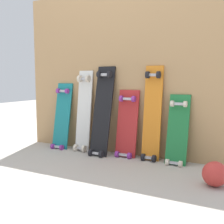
% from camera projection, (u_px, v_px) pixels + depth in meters
% --- Properties ---
extents(ground_plane, '(12.00, 12.00, 0.00)m').
position_uv_depth(ground_plane, '(115.00, 154.00, 2.93)').
color(ground_plane, '#B2AAA0').
extents(plywood_wall_panel, '(2.19, 0.04, 1.65)m').
position_uv_depth(plywood_wall_panel, '(118.00, 73.00, 2.90)').
color(plywood_wall_panel, tan).
rests_on(plywood_wall_panel, ground).
extents(skateboard_teal, '(0.20, 0.21, 0.78)m').
position_uv_depth(skateboard_teal, '(62.00, 119.00, 3.16)').
color(skateboard_teal, '#197A7F').
rests_on(skateboard_teal, ground).
extents(skateboard_white, '(0.17, 0.19, 0.91)m').
position_uv_depth(skateboard_white, '(84.00, 114.00, 3.04)').
color(skateboard_white, silver).
rests_on(skateboard_white, ground).
extents(skateboard_black, '(0.20, 0.27, 0.95)m').
position_uv_depth(skateboard_black, '(102.00, 114.00, 2.88)').
color(skateboard_black, black).
rests_on(skateboard_black, ground).
extents(skateboard_red, '(0.21, 0.18, 0.72)m').
position_uv_depth(skateboard_red, '(127.00, 127.00, 2.81)').
color(skateboard_red, '#B22626').
rests_on(skateboard_red, ground).
extents(skateboard_orange, '(0.17, 0.18, 0.95)m').
position_uv_depth(skateboard_orange, '(152.00, 116.00, 2.68)').
color(skateboard_orange, orange).
rests_on(skateboard_orange, ground).
extents(skateboard_green, '(0.19, 0.21, 0.69)m').
position_uv_depth(skateboard_green, '(177.00, 133.00, 2.57)').
color(skateboard_green, '#1E7238').
rests_on(skateboard_green, ground).
extents(rubber_ball, '(0.18, 0.18, 0.18)m').
position_uv_depth(rubber_ball, '(215.00, 174.00, 2.04)').
color(rubber_ball, red).
rests_on(rubber_ball, ground).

